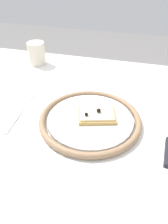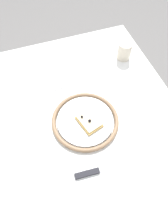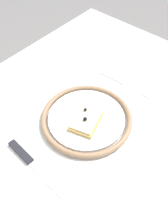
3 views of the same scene
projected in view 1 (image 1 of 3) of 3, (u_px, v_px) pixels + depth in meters
dining_table at (75, 142)px, 0.67m from camera, size 0.96×0.83×0.71m
plate at (90, 120)px, 0.60m from camera, size 0.27×0.27×0.02m
pizza_slice_near at (97, 114)px, 0.60m from camera, size 0.12×0.10×0.03m
fork at (21, 111)px, 0.65m from camera, size 0.03×0.20×0.00m
cup at (37, 53)px, 0.88m from camera, size 0.07×0.07×0.09m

